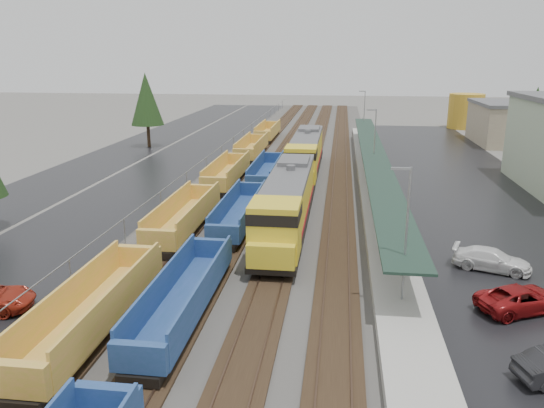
{
  "coord_description": "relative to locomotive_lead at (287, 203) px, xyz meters",
  "views": [
    {
      "loc": [
        5.92,
        -6.93,
        13.45
      ],
      "look_at": [
        0.66,
        33.36,
        2.0
      ],
      "focal_mm": 35.0,
      "sensor_mm": 36.0,
      "label": 1
    }
  ],
  "objects": [
    {
      "name": "distant_hills",
      "position": [
        42.79,
        178.72,
        -2.52
      ],
      "size": [
        301.0,
        140.0,
        25.2
      ],
      "color": "#53604B",
      "rests_on": "ground"
    },
    {
      "name": "well_string_blue",
      "position": [
        -4.0,
        -14.16,
        -1.4
      ],
      "size": [
        2.49,
        76.3,
        2.21
      ],
      "color": "navy",
      "rests_on": "ground"
    },
    {
      "name": "west_road",
      "position": [
        -27.0,
        28.03,
        -2.51
      ],
      "size": [
        9.0,
        160.0,
        0.02
      ],
      "primitive_type": "cube",
      "color": "black",
      "rests_on": "ground"
    },
    {
      "name": "parked_car_east_c",
      "position": [
        13.87,
        -5.39,
        -1.82
      ],
      "size": [
        3.42,
        5.21,
        1.4
      ],
      "primitive_type": "imported",
      "rotation": [
        0.0,
        0.0,
        1.24
      ],
      "color": "white",
      "rests_on": "ground"
    },
    {
      "name": "tree_east",
      "position": [
        26.0,
        26.03,
        3.96
      ],
      "size": [
        4.4,
        4.4,
        10.0
      ],
      "color": "#332316",
      "rests_on": "ground"
    },
    {
      "name": "well_string_yellow",
      "position": [
        -8.0,
        -0.5,
        -1.33
      ],
      "size": [
        2.7,
        108.84,
        2.4
      ],
      "color": "gold",
      "rests_on": "ground"
    },
    {
      "name": "east_commuter_lot",
      "position": [
        17.0,
        18.03,
        -2.51
      ],
      "size": [
        16.0,
        100.0,
        0.02
      ],
      "primitive_type": "cube",
      "color": "black",
      "rests_on": "ground"
    },
    {
      "name": "storage_tank",
      "position": [
        27.15,
        66.03,
        0.71
      ],
      "size": [
        6.46,
        6.46,
        6.46
      ],
      "primitive_type": "cylinder",
      "color": "gold",
      "rests_on": "ground"
    },
    {
      "name": "locomotive_trail",
      "position": [
        0.0,
        21.0,
        0.0
      ],
      "size": [
        3.18,
        20.98,
        4.75
      ],
      "color": "black",
      "rests_on": "ground"
    },
    {
      "name": "station_platform",
      "position": [
        7.5,
        18.04,
        -1.78
      ],
      "size": [
        3.0,
        80.0,
        8.0
      ],
      "color": "#9E9B93",
      "rests_on": "ground"
    },
    {
      "name": "ballast_strip",
      "position": [
        -2.0,
        28.03,
        -2.48
      ],
      "size": [
        20.0,
        160.0,
        0.08
      ],
      "primitive_type": "cube",
      "color": "#302D2B",
      "rests_on": "ground"
    },
    {
      "name": "locomotive_lead",
      "position": [
        0.0,
        0.0,
        0.0
      ],
      "size": [
        3.18,
        20.98,
        4.75
      ],
      "color": "black",
      "rests_on": "ground"
    },
    {
      "name": "trackbed",
      "position": [
        -2.0,
        28.03,
        -2.36
      ],
      "size": [
        14.6,
        160.0,
        0.22
      ],
      "color": "black",
      "rests_on": "ground"
    },
    {
      "name": "west_parking_lot",
      "position": [
        -17.0,
        28.03,
        -2.51
      ],
      "size": [
        10.0,
        160.0,
        0.02
      ],
      "primitive_type": "cube",
      "color": "black",
      "rests_on": "ground"
    },
    {
      "name": "tree_west_far",
      "position": [
        -25.0,
        38.03,
        4.61
      ],
      "size": [
        4.84,
        4.84,
        11.0
      ],
      "color": "#332316",
      "rests_on": "ground"
    },
    {
      "name": "parked_car_east_b",
      "position": [
        13.95,
        -11.13,
        -1.82
      ],
      "size": [
        4.17,
        5.51,
        1.39
      ],
      "primitive_type": "imported",
      "rotation": [
        0.0,
        0.0,
        2.0
      ],
      "color": "maroon",
      "rests_on": "ground"
    },
    {
      "name": "chainlink_fence",
      "position": [
        -11.5,
        26.47,
        -0.91
      ],
      "size": [
        0.08,
        160.04,
        2.02
      ],
      "color": "gray",
      "rests_on": "ground"
    }
  ]
}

